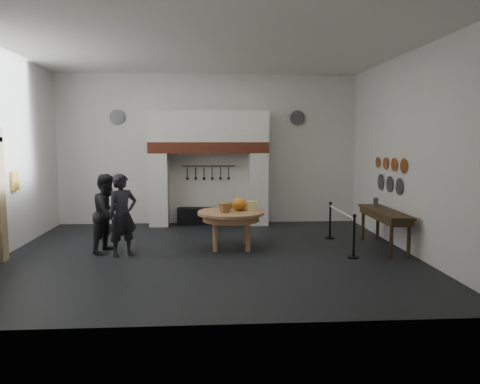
{
  "coord_description": "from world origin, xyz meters",
  "views": [
    {
      "loc": [
        0.01,
        -10.23,
        2.56
      ],
      "look_at": [
        0.71,
        0.4,
        1.35
      ],
      "focal_mm": 35.0,
      "sensor_mm": 36.0,
      "label": 1
    }
  ],
  "objects": [
    {
      "name": "ceiling",
      "position": [
        0.0,
        0.0,
        4.5
      ],
      "size": [
        9.0,
        8.0,
        0.02
      ],
      "primitive_type": "cube",
      "color": "silver",
      "rests_on": "wall_back"
    },
    {
      "name": "copper_pan_a",
      "position": [
        4.46,
        0.2,
        1.95
      ],
      "size": [
        0.03,
        0.34,
        0.34
      ],
      "primitive_type": "cylinder",
      "rotation": [
        0.0,
        1.57,
        0.0
      ],
      "color": "#C6662D",
      "rests_on": "wall_right"
    },
    {
      "name": "chimney_pier_left",
      "position": [
        -1.48,
        3.65,
        1.07
      ],
      "size": [
        0.55,
        0.7,
        2.15
      ],
      "primitive_type": "cube",
      "color": "silver",
      "rests_on": "floor"
    },
    {
      "name": "hearth_brick_band",
      "position": [
        0.0,
        3.65,
        2.31
      ],
      "size": [
        3.5,
        0.72,
        0.32
      ],
      "primitive_type": "cube",
      "color": "#9E442B",
      "rests_on": "chimney_pier_left"
    },
    {
      "name": "chimney_hood",
      "position": [
        0.0,
        3.65,
        2.92
      ],
      "size": [
        3.5,
        0.7,
        0.9
      ],
      "primitive_type": "cube",
      "color": "silver",
      "rests_on": "hearth_brick_band"
    },
    {
      "name": "wall_back",
      "position": [
        0.0,
        4.0,
        2.25
      ],
      "size": [
        9.0,
        0.02,
        4.5
      ],
      "primitive_type": "cube",
      "color": "silver",
      "rests_on": "floor"
    },
    {
      "name": "copper_pan_b",
      "position": [
        4.46,
        0.75,
        1.95
      ],
      "size": [
        0.03,
        0.32,
        0.32
      ],
      "primitive_type": "cylinder",
      "rotation": [
        0.0,
        1.57,
        0.0
      ],
      "color": "#C6662D",
      "rests_on": "wall_right"
    },
    {
      "name": "visitor_far",
      "position": [
        -2.29,
        0.42,
        0.89
      ],
      "size": [
        0.96,
        1.06,
        1.78
      ],
      "primitive_type": "imported",
      "rotation": [
        0.0,
        0.0,
        1.17
      ],
      "color": "black",
      "rests_on": "floor"
    },
    {
      "name": "chimney_pier_right",
      "position": [
        1.48,
        3.65,
        1.07
      ],
      "size": [
        0.55,
        0.7,
        2.15
      ],
      "primitive_type": "cube",
      "color": "silver",
      "rests_on": "floor"
    },
    {
      "name": "pumpkin",
      "position": [
        0.71,
        0.7,
        1.03
      ],
      "size": [
        0.36,
        0.36,
        0.31
      ],
      "primitive_type": "ellipsoid",
      "color": "orange",
      "rests_on": "work_table"
    },
    {
      "name": "copper_pan_d",
      "position": [
        4.46,
        1.85,
        1.95
      ],
      "size": [
        0.03,
        0.28,
        0.28
      ],
      "primitive_type": "cylinder",
      "rotation": [
        0.0,
        1.57,
        0.0
      ],
      "color": "#C6662D",
      "rests_on": "wall_right"
    },
    {
      "name": "copper_pan_c",
      "position": [
        4.46,
        1.3,
        1.95
      ],
      "size": [
        0.03,
        0.3,
        0.3
      ],
      "primitive_type": "cylinder",
      "rotation": [
        0.0,
        1.57,
        0.0
      ],
      "color": "#C6662D",
      "rests_on": "wall_right"
    },
    {
      "name": "bread_loaf",
      "position": [
        0.41,
        0.95,
        0.94
      ],
      "size": [
        0.31,
        0.18,
        0.13
      ],
      "primitive_type": "ellipsoid",
      "color": "olive",
      "rests_on": "work_table"
    },
    {
      "name": "utensil_rail",
      "position": [
        0.0,
        3.92,
        1.75
      ],
      "size": [
        1.6,
        0.02,
        0.02
      ],
      "primitive_type": "cylinder",
      "rotation": [
        0.0,
        1.57,
        0.0
      ],
      "color": "black",
      "rests_on": "wall_back"
    },
    {
      "name": "pewter_jug",
      "position": [
        4.1,
        0.92,
        1.01
      ],
      "size": [
        0.12,
        0.12,
        0.22
      ],
      "primitive_type": "cylinder",
      "color": "#49494E",
      "rests_on": "side_table"
    },
    {
      "name": "work_table",
      "position": [
        0.51,
        0.6,
        0.84
      ],
      "size": [
        1.9,
        1.9,
        0.07
      ],
      "primitive_type": "cylinder",
      "rotation": [
        0.0,
        0.0,
        -0.25
      ],
      "color": "tan",
      "rests_on": "floor"
    },
    {
      "name": "pewter_plate_back_left",
      "position": [
        -2.7,
        3.96,
        3.2
      ],
      "size": [
        0.44,
        0.03,
        0.44
      ],
      "primitive_type": "cylinder",
      "rotation": [
        1.57,
        0.0,
        0.0
      ],
      "color": "#4C4C51",
      "rests_on": "wall_back"
    },
    {
      "name": "cheese_block_big",
      "position": [
        1.01,
        0.55,
        0.99
      ],
      "size": [
        0.22,
        0.22,
        0.24
      ],
      "primitive_type": "cube",
      "color": "#DFD885",
      "rests_on": "work_table"
    },
    {
      "name": "barrier_post_near",
      "position": [
        3.12,
        -0.52,
        0.45
      ],
      "size": [
        0.05,
        0.05,
        0.9
      ],
      "primitive_type": "cylinder",
      "color": "black",
      "rests_on": "floor"
    },
    {
      "name": "pewter_plate_back_right",
      "position": [
        2.7,
        3.96,
        3.2
      ],
      "size": [
        0.44,
        0.03,
        0.44
      ],
      "primitive_type": "cylinder",
      "rotation": [
        1.57,
        0.0,
        0.0
      ],
      "color": "#4C4C51",
      "rests_on": "wall_back"
    },
    {
      "name": "visitor_near",
      "position": [
        -1.89,
        0.02,
        0.91
      ],
      "size": [
        0.79,
        0.73,
        1.81
      ],
      "primitive_type": "imported",
      "rotation": [
        0.0,
        0.0,
        0.6
      ],
      "color": "black",
      "rests_on": "floor"
    },
    {
      "name": "wall_right",
      "position": [
        4.5,
        0.0,
        2.25
      ],
      "size": [
        0.02,
        8.0,
        4.5
      ],
      "primitive_type": "cube",
      "color": "silver",
      "rests_on": "floor"
    },
    {
      "name": "pewter_plate_left",
      "position": [
        4.46,
        0.4,
        1.45
      ],
      "size": [
        0.03,
        0.4,
        0.4
      ],
      "primitive_type": "cylinder",
      "rotation": [
        0.0,
        1.57,
        0.0
      ],
      "color": "#4C4C51",
      "rests_on": "wall_right"
    },
    {
      "name": "wall_front",
      "position": [
        0.0,
        -4.0,
        2.25
      ],
      "size": [
        9.0,
        0.02,
        4.5
      ],
      "primitive_type": "cube",
      "color": "silver",
      "rests_on": "floor"
    },
    {
      "name": "wall_plaque",
      "position": [
        -4.45,
        0.8,
        1.6
      ],
      "size": [
        0.05,
        0.34,
        0.44
      ],
      "primitive_type": "cube",
      "color": "gold",
      "rests_on": "wall_left"
    },
    {
      "name": "floor",
      "position": [
        0.0,
        0.0,
        0.0
      ],
      "size": [
        9.0,
        8.0,
        0.02
      ],
      "primitive_type": "cube",
      "color": "black",
      "rests_on": "ground"
    },
    {
      "name": "cheese_block_small",
      "position": [
        0.99,
        0.85,
        0.97
      ],
      "size": [
        0.18,
        0.18,
        0.2
      ],
      "primitive_type": "cube",
      "color": "#D6CA80",
      "rests_on": "work_table"
    },
    {
      "name": "side_table",
      "position": [
        4.1,
        0.32,
        0.87
      ],
      "size": [
        0.55,
        2.2,
        0.06
      ],
      "primitive_type": "cube",
      "color": "#3A2A15",
      "rests_on": "floor"
    },
    {
      "name": "barrier_rope",
      "position": [
        3.12,
        0.48,
        0.85
      ],
      "size": [
        0.04,
        2.0,
        0.04
      ],
      "primitive_type": "cylinder",
      "rotation": [
        1.57,
        0.0,
        0.0
      ],
      "color": "white",
      "rests_on": "barrier_post_near"
    },
    {
      "name": "pewter_plate_right",
      "position": [
        4.46,
        1.6,
        1.45
      ],
      "size": [
        0.03,
        0.4,
        0.4
      ],
      "primitive_type": "cylinder",
      "rotation": [
        0.0,
        1.57,
        0.0
      ],
      "color": "#4C4C51",
      "rests_on": "wall_right"
    },
    {
      "name": "pewter_plate_mid",
      "position": [
        4.46,
        1.0,
        1.45
      ],
      "size": [
        0.03,
        0.4,
        0.4
      ],
      "primitive_type": "cylinder",
      "rotation": [
        0.0,
        1.57,
        0.0
      ],
      "color": "#4C4C51",
      "rests_on": "wall_right"
    },
    {
      "name": "iron_range",
      "position": [
        0.0,
        3.72,
        0.25
      ],
      "size": [
        1.9,
        0.45,
        0.5
      ],
      "primitive_type": "cube",
      "color": "black",
      "rests_on": "floor"
    },
    {
      "name": "barrier_post_far",
      "position": [
        3.12,
        1.48,
        0.45
      ],
      "size": [
        0.05,
        0.05,
        0.9
      ],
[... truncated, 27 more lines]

